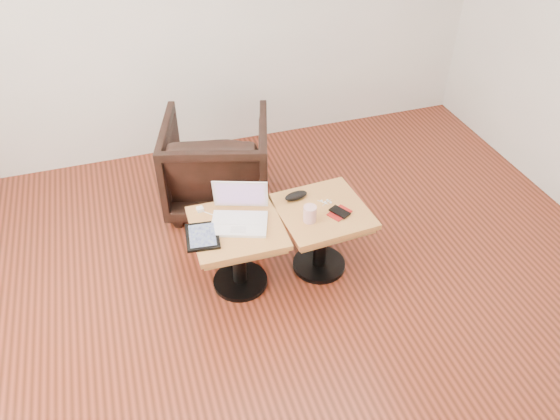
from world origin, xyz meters
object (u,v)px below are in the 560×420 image
object	(u,v)px
laptop	(240,214)
striped_cup	(310,214)
side_table_right	(321,224)
side_table_left	(238,241)
armchair	(217,163)

from	to	relation	value
laptop	striped_cup	world-z (taller)	laptop
side_table_right	laptop	size ratio (longest dim) A/B	1.40
side_table_right	side_table_left	bearing A→B (deg)	174.96
side_table_left	striped_cup	distance (m)	0.45
side_table_right	striped_cup	bearing A→B (deg)	-149.44
armchair	laptop	bearing A→B (deg)	103.58
side_table_left	armchair	size ratio (longest dim) A/B	0.72
laptop	striped_cup	distance (m)	0.40
side_table_left	armchair	xyz separation A→B (m)	(0.07, 0.86, -0.02)
side_table_right	laptop	xyz separation A→B (m)	(-0.49, 0.06, 0.16)
laptop	armchair	bearing A→B (deg)	106.70
side_table_left	striped_cup	xyz separation A→B (m)	(0.41, -0.09, 0.17)
side_table_left	striped_cup	size ratio (longest dim) A/B	5.31
side_table_left	laptop	xyz separation A→B (m)	(0.03, 0.04, 0.16)
striped_cup	armchair	xyz separation A→B (m)	(-0.34, 0.95, -0.18)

